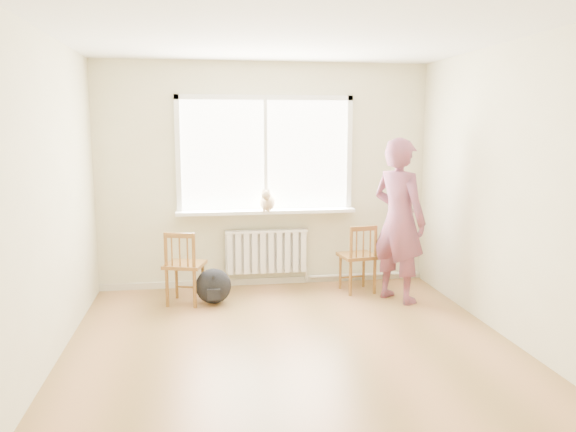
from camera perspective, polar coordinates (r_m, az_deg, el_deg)
name	(u,v)px	position (r m, az deg, el deg)	size (l,w,h in m)	color
floor	(296,356)	(4.96, 0.81, -13.99)	(4.50, 4.50, 0.00)	#A87245
ceiling	(297,28)	(4.62, 0.89, 18.52)	(4.50, 4.50, 0.00)	white
back_wall	(265,176)	(6.81, -2.33, 4.10)	(4.00, 0.01, 2.70)	beige
window	(265,150)	(6.77, -2.32, 6.71)	(2.12, 0.05, 1.42)	white
windowsill	(266,211)	(6.76, -2.20, 0.46)	(2.15, 0.22, 0.04)	white
radiator	(267,251)	(6.86, -2.19, -3.56)	(1.00, 0.12, 0.55)	white
heating_pipe	(364,275)	(7.23, 7.74, -5.93)	(0.04, 0.04, 1.40)	silver
baseboard	(266,281)	(7.04, -2.24, -6.60)	(4.00, 0.03, 0.08)	beige
chair_left	(183,267)	(6.27, -10.57, -5.16)	(0.50, 0.49, 0.82)	brown
chair_right	(359,258)	(6.66, 7.24, -4.28)	(0.45, 0.44, 0.81)	brown
person	(399,220)	(6.33, 11.20, -0.45)	(0.67, 0.44, 1.82)	#C5416C
cat	(267,201)	(6.65, -2.14, 1.50)	(0.24, 0.42, 0.28)	beige
backpack	(213,286)	(6.30, -7.60, -7.07)	(0.39, 0.30, 0.39)	black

